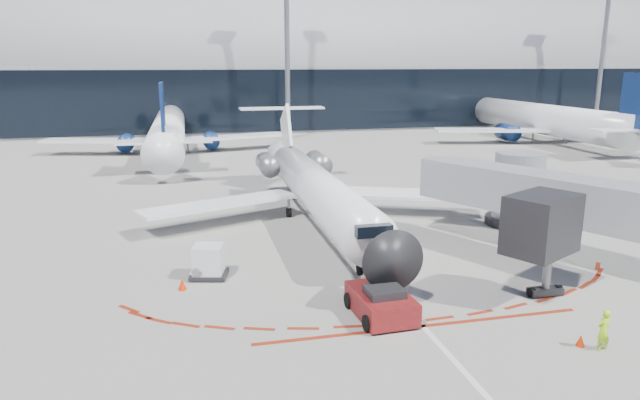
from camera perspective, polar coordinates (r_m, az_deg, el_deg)
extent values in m
plane|color=slate|center=(34.24, 2.64, -4.23)|extent=(260.00, 260.00, 0.00)
cube|color=silver|center=(36.08, 1.77, -3.28)|extent=(0.25, 40.00, 0.01)
cube|color=maroon|center=(24.16, 10.23, -12.30)|extent=(14.00, 0.25, 0.01)
cube|color=#939599|center=(96.92, -7.98, 10.21)|extent=(150.00, 24.00, 10.00)
cylinder|color=#939599|center=(96.77, -8.08, 13.17)|extent=(150.00, 24.00, 24.00)
cube|color=black|center=(84.95, -7.20, 9.78)|extent=(150.00, 0.20, 9.00)
cube|color=#919399|center=(33.02, 20.12, 0.74)|extent=(8.22, 12.61, 2.30)
cube|color=black|center=(26.74, 21.28, -2.25)|extent=(3.86, 3.44, 2.60)
cylinder|color=gray|center=(28.20, 21.76, -6.61)|extent=(0.36, 0.36, 2.40)
cube|color=black|center=(28.53, 21.59, -8.46)|extent=(1.60, 0.60, 0.30)
cylinder|color=#919399|center=(39.60, 19.20, 1.06)|extent=(3.20, 3.20, 4.80)
cylinder|color=black|center=(40.10, 18.97, -1.94)|extent=(4.00, 4.00, 0.50)
cylinder|color=gray|center=(80.60, -3.31, 15.00)|extent=(0.70, 0.70, 25.00)
cylinder|color=gray|center=(101.94, 26.46, 13.35)|extent=(0.70, 0.70, 25.00)
cylinder|color=white|center=(37.10, -0.17, 0.98)|extent=(2.73, 22.24, 2.73)
cone|color=black|center=(25.47, 6.21, -5.02)|extent=(2.73, 2.83, 2.73)
cone|color=white|center=(49.57, -3.55, 4.16)|extent=(2.73, 3.64, 2.73)
cube|color=black|center=(26.76, 5.10, -2.82)|extent=(1.72, 1.42, 0.56)
cube|color=white|center=(37.92, -9.96, -0.36)|extent=(10.83, 6.42, 0.31)
cube|color=white|center=(40.53, 8.01, 0.61)|extent=(10.83, 6.42, 0.31)
cube|color=white|center=(48.24, -3.39, 6.81)|extent=(0.25, 4.74, 4.83)
cube|color=white|center=(50.15, -3.84, 9.15)|extent=(7.28, 1.62, 0.16)
cylinder|color=slate|center=(45.27, -5.28, 3.55)|extent=(1.52, 3.44, 1.52)
cylinder|color=slate|center=(46.01, -0.15, 3.77)|extent=(1.52, 3.44, 1.52)
cylinder|color=black|center=(29.06, 3.99, -6.96)|extent=(0.22, 0.57, 0.57)
cylinder|color=black|center=(39.70, -3.13, -1.25)|extent=(0.30, 0.65, 0.65)
cylinder|color=black|center=(40.31, 1.12, -1.00)|extent=(0.30, 0.65, 0.65)
cylinder|color=gray|center=(28.97, 4.00, -6.46)|extent=(0.18, 0.18, 1.11)
cube|color=#600D15|center=(24.56, 6.12, -10.22)|extent=(2.29, 3.51, 0.96)
cube|color=black|center=(24.04, 6.44, -9.11)|extent=(1.55, 1.35, 0.37)
cylinder|color=gray|center=(26.66, 4.21, -8.70)|extent=(0.24, 2.78, 0.11)
cylinder|color=black|center=(23.33, 4.84, -12.19)|extent=(0.33, 0.70, 0.68)
cylinder|color=black|center=(24.06, 9.45, -11.49)|extent=(0.33, 0.70, 0.68)
cylinder|color=black|center=(25.33, 2.94, -9.99)|extent=(0.33, 0.70, 0.68)
cylinder|color=black|center=(26.01, 7.23, -9.44)|extent=(0.33, 0.70, 0.68)
imported|color=#B0F219|center=(24.10, 26.49, -11.56)|extent=(0.64, 0.48, 1.61)
cube|color=black|center=(29.26, -11.02, -7.30)|extent=(2.08, 1.88, 0.20)
cube|color=white|center=(28.99, -11.09, -5.82)|extent=(1.69, 1.62, 1.42)
cylinder|color=black|center=(28.91, -12.62, -7.80)|extent=(0.13, 0.19, 0.18)
cylinder|color=black|center=(28.63, -9.82, -7.88)|extent=(0.13, 0.19, 0.18)
cylinder|color=black|center=(29.96, -12.15, -7.00)|extent=(0.13, 0.19, 0.18)
cylinder|color=black|center=(29.69, -9.44, -7.07)|extent=(0.13, 0.19, 0.18)
cone|color=red|center=(27.96, -13.61, -8.18)|extent=(0.40, 0.40, 0.56)
cone|color=red|center=(24.30, 24.61, -12.64)|extent=(0.34, 0.34, 0.47)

